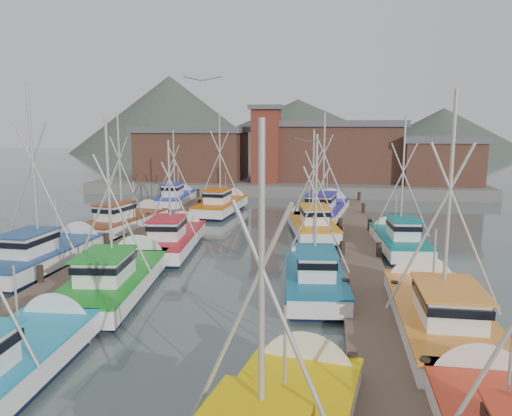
# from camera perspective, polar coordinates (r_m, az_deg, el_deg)

# --- Properties ---
(ground) EXTENTS (260.00, 260.00, 0.00)m
(ground) POSITION_cam_1_polar(r_m,az_deg,el_deg) (24.42, -4.35, -8.75)
(ground) COLOR #485753
(ground) RESTS_ON ground
(dock_left) EXTENTS (2.30, 46.00, 1.50)m
(dock_left) POSITION_cam_1_polar(r_m,az_deg,el_deg) (30.25, -15.69, -5.07)
(dock_left) COLOR brown
(dock_left) RESTS_ON ground
(dock_right) EXTENTS (2.30, 46.00, 1.50)m
(dock_right) POSITION_cam_1_polar(r_m,az_deg,el_deg) (27.70, 11.93, -6.25)
(dock_right) COLOR brown
(dock_right) RESTS_ON ground
(quay) EXTENTS (44.00, 16.00, 1.20)m
(quay) POSITION_cam_1_polar(r_m,az_deg,el_deg) (60.23, 3.52, 2.80)
(quay) COLOR slate
(quay) RESTS_ON ground
(shed_left) EXTENTS (12.72, 8.48, 6.20)m
(shed_left) POSITION_cam_1_polar(r_m,az_deg,el_deg) (59.93, -7.22, 6.30)
(shed_left) COLOR brown
(shed_left) RESTS_ON quay
(shed_center) EXTENTS (14.84, 9.54, 6.90)m
(shed_center) POSITION_cam_1_polar(r_m,az_deg,el_deg) (59.66, 9.35, 6.57)
(shed_center) COLOR brown
(shed_center) RESTS_ON quay
(shed_right) EXTENTS (8.48, 6.36, 5.20)m
(shed_right) POSITION_cam_1_polar(r_m,az_deg,el_deg) (57.91, 20.35, 5.17)
(shed_right) COLOR brown
(shed_right) RESTS_ON quay
(lookout_tower) EXTENTS (3.60, 3.60, 8.50)m
(lookout_tower) POSITION_cam_1_polar(r_m,az_deg,el_deg) (56.10, 1.15, 7.40)
(lookout_tower) COLOR maroon
(lookout_tower) RESTS_ON quay
(distant_hills) EXTENTS (175.00, 140.00, 42.00)m
(distant_hills) POSITION_cam_1_polar(r_m,az_deg,el_deg) (146.49, 1.52, 6.55)
(distant_hills) COLOR #485345
(distant_hills) RESTS_ON ground
(boat_0) EXTENTS (3.33, 9.12, 8.15)m
(boat_0) POSITION_cam_1_polar(r_m,az_deg,el_deg) (16.89, -27.09, -15.96)
(boat_0) COLOR black
(boat_0) RESTS_ON ground
(boat_4) EXTENTS (3.94, 9.81, 8.81)m
(boat_4) POSITION_cam_1_polar(r_m,az_deg,el_deg) (24.05, -15.43, -7.67)
(boat_4) COLOR black
(boat_4) RESTS_ON ground
(boat_5) EXTENTS (3.30, 8.52, 7.89)m
(boat_5) POSITION_cam_1_polar(r_m,az_deg,el_deg) (23.61, 6.59, -7.71)
(boat_5) COLOR black
(boat_5) RESTS_ON ground
(boat_6) EXTENTS (4.26, 9.36, 10.53)m
(boat_6) POSITION_cam_1_polar(r_m,az_deg,el_deg) (29.42, -22.69, -4.90)
(boat_6) COLOR black
(boat_6) RESTS_ON ground
(boat_7) EXTENTS (4.00, 9.84, 9.74)m
(boat_7) POSITION_cam_1_polar(r_m,az_deg,el_deg) (20.23, 19.99, -11.21)
(boat_7) COLOR black
(boat_7) RESTS_ON ground
(boat_8) EXTENTS (3.59, 9.25, 7.52)m
(boat_8) POSITION_cam_1_polar(r_m,az_deg,el_deg) (31.30, -9.40, -3.47)
(boat_8) COLOR black
(boat_8) RESTS_ON ground
(boat_9) EXTENTS (4.12, 8.94, 8.02)m
(boat_9) POSITION_cam_1_polar(r_m,az_deg,el_deg) (35.30, 6.30, -1.91)
(boat_9) COLOR black
(boat_9) RESTS_ON ground
(boat_10) EXTENTS (4.18, 9.27, 9.25)m
(boat_10) POSITION_cam_1_polar(r_m,az_deg,el_deg) (37.50, -14.47, -1.47)
(boat_10) COLOR black
(boat_10) RESTS_ON ground
(boat_11) EXTENTS (3.50, 8.04, 8.80)m
(boat_11) POSITION_cam_1_polar(r_m,az_deg,el_deg) (31.68, 15.86, -3.54)
(boat_11) COLOR black
(boat_11) RESTS_ON ground
(boat_12) EXTENTS (3.82, 9.05, 9.61)m
(boat_12) POSITION_cam_1_polar(r_m,az_deg,el_deg) (43.75, -3.83, 0.36)
(boat_12) COLOR black
(boat_12) RESTS_ON ground
(boat_13) EXTENTS (4.54, 10.44, 9.51)m
(boat_13) POSITION_cam_1_polar(r_m,az_deg,el_deg) (41.66, 7.82, -0.18)
(boat_13) COLOR black
(boat_13) RESTS_ON ground
(boat_14) EXTENTS (3.19, 8.19, 7.75)m
(boat_14) POSITION_cam_1_polar(r_m,az_deg,el_deg) (48.15, -9.07, 1.10)
(boat_14) COLOR black
(boat_14) RESTS_ON ground
(gull_near) EXTENTS (1.55, 0.66, 0.24)m
(gull_near) POSITION_cam_1_polar(r_m,az_deg,el_deg) (20.49, -6.10, 14.42)
(gull_near) COLOR gray
(gull_near) RESTS_ON ground
(gull_far) EXTENTS (1.54, 0.61, 0.24)m
(gull_far) POSITION_cam_1_polar(r_m,az_deg,el_deg) (21.93, 6.41, 7.69)
(gull_far) COLOR gray
(gull_far) RESTS_ON ground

